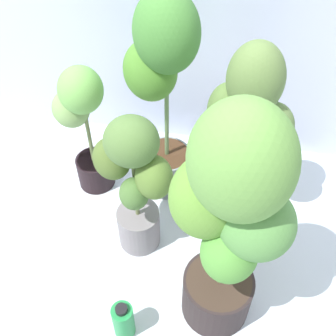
{
  "coord_description": "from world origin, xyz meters",
  "views": [
    {
      "loc": [
        0.29,
        -0.9,
        1.65
      ],
      "look_at": [
        0.06,
        0.25,
        0.37
      ],
      "focal_mm": 45.02,
      "sensor_mm": 36.0,
      "label": 1
    }
  ],
  "objects_px": {
    "potted_plant_back_left": "(83,123)",
    "nutrient_bottle": "(123,320)",
    "potted_plant_back_center": "(162,85)",
    "potted_plant_front_right": "(230,219)",
    "potted_plant_center": "(135,182)",
    "potted_plant_back_right": "(246,133)"
  },
  "relations": [
    {
      "from": "potted_plant_back_left",
      "to": "nutrient_bottle",
      "type": "bearing_deg",
      "value": -63.68
    },
    {
      "from": "potted_plant_back_left",
      "to": "nutrient_bottle",
      "type": "distance_m",
      "value": 0.86
    },
    {
      "from": "potted_plant_back_center",
      "to": "nutrient_bottle",
      "type": "distance_m",
      "value": 0.94
    },
    {
      "from": "potted_plant_front_right",
      "to": "potted_plant_center",
      "type": "xyz_separation_m",
      "value": [
        -0.37,
        0.25,
        -0.2
      ]
    },
    {
      "from": "potted_plant_front_right",
      "to": "potted_plant_center",
      "type": "height_order",
      "value": "potted_plant_front_right"
    },
    {
      "from": "potted_plant_back_center",
      "to": "potted_plant_back_right",
      "type": "bearing_deg",
      "value": -18.49
    },
    {
      "from": "potted_plant_back_right",
      "to": "potted_plant_back_left",
      "type": "xyz_separation_m",
      "value": [
        -0.71,
        0.06,
        -0.12
      ]
    },
    {
      "from": "potted_plant_front_right",
      "to": "potted_plant_back_right",
      "type": "bearing_deg",
      "value": 87.08
    },
    {
      "from": "potted_plant_front_right",
      "to": "potted_plant_back_center",
      "type": "relative_size",
      "value": 1.03
    },
    {
      "from": "potted_plant_center",
      "to": "nutrient_bottle",
      "type": "relative_size",
      "value": 3.61
    },
    {
      "from": "potted_plant_front_right",
      "to": "potted_plant_back_left",
      "type": "distance_m",
      "value": 0.91
    },
    {
      "from": "nutrient_bottle",
      "to": "potted_plant_back_left",
      "type": "bearing_deg",
      "value": 116.32
    },
    {
      "from": "potted_plant_back_center",
      "to": "potted_plant_back_right",
      "type": "height_order",
      "value": "potted_plant_back_center"
    },
    {
      "from": "potted_plant_front_right",
      "to": "nutrient_bottle",
      "type": "distance_m",
      "value": 0.64
    },
    {
      "from": "potted_plant_back_right",
      "to": "potted_plant_center",
      "type": "relative_size",
      "value": 1.26
    },
    {
      "from": "potted_plant_back_center",
      "to": "potted_plant_front_right",
      "type": "bearing_deg",
      "value": -61.66
    },
    {
      "from": "potted_plant_back_center",
      "to": "potted_plant_back_left",
      "type": "distance_m",
      "value": 0.41
    },
    {
      "from": "potted_plant_front_right",
      "to": "nutrient_bottle",
      "type": "bearing_deg",
      "value": -153.85
    },
    {
      "from": "potted_plant_center",
      "to": "potted_plant_back_left",
      "type": "distance_m",
      "value": 0.44
    },
    {
      "from": "potted_plant_back_right",
      "to": "nutrient_bottle",
      "type": "bearing_deg",
      "value": -118.12
    },
    {
      "from": "potted_plant_back_right",
      "to": "nutrient_bottle",
      "type": "height_order",
      "value": "potted_plant_back_right"
    },
    {
      "from": "potted_plant_back_center",
      "to": "nutrient_bottle",
      "type": "height_order",
      "value": "potted_plant_back_center"
    }
  ]
}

